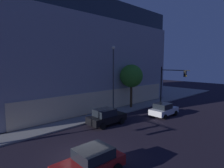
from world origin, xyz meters
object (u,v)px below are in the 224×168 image
(car_black, at_px, (106,117))
(car_white, at_px, (164,110))
(modern_building, at_px, (66,58))
(sidewalk_tree, at_px, (131,76))
(street_lamp_sidewalk, at_px, (113,72))
(traffic_light_far_corner, at_px, (170,79))
(car_red, at_px, (90,162))

(car_black, distance_m, car_white, 7.84)
(modern_building, height_order, sidewalk_tree, modern_building)
(street_lamp_sidewalk, height_order, car_white, street_lamp_sidewalk)
(sidewalk_tree, bearing_deg, car_black, -157.49)
(traffic_light_far_corner, xyz_separation_m, car_black, (-13.88, -0.56, -3.22))
(street_lamp_sidewalk, distance_m, car_white, 7.89)
(street_lamp_sidewalk, relative_size, car_white, 2.14)
(traffic_light_far_corner, bearing_deg, car_red, -161.70)
(car_red, xyz_separation_m, car_white, (14.10, 3.86, -0.02))
(car_black, bearing_deg, car_red, -136.80)
(car_red, height_order, car_black, car_black)
(sidewalk_tree, bearing_deg, car_white, -91.38)
(traffic_light_far_corner, bearing_deg, street_lamp_sidewalk, 169.73)
(traffic_light_far_corner, bearing_deg, modern_building, 122.94)
(street_lamp_sidewalk, relative_size, car_black, 2.00)
(traffic_light_far_corner, height_order, street_lamp_sidewalk, street_lamp_sidewalk)
(sidewalk_tree, relative_size, car_red, 1.52)
(modern_building, xyz_separation_m, sidewalk_tree, (3.57, -12.59, -2.89))
(street_lamp_sidewalk, distance_m, sidewalk_tree, 4.37)
(car_red, distance_m, car_black, 9.09)
(traffic_light_far_corner, distance_m, car_red, 21.84)
(street_lamp_sidewalk, xyz_separation_m, car_red, (-9.99, -8.69, -4.67))
(car_black, xyz_separation_m, car_white, (7.48, -2.36, -0.06))
(car_white, bearing_deg, sidewalk_tree, 88.62)
(sidewalk_tree, bearing_deg, street_lamp_sidewalk, -170.79)
(traffic_light_far_corner, distance_m, sidewalk_tree, 6.81)
(traffic_light_far_corner, bearing_deg, car_white, -155.45)
(traffic_light_far_corner, height_order, car_red, traffic_light_far_corner)
(sidewalk_tree, bearing_deg, modern_building, 105.84)
(car_red, xyz_separation_m, car_black, (6.62, 6.22, 0.04))
(traffic_light_far_corner, relative_size, car_red, 1.43)
(sidewalk_tree, height_order, car_black, sidewalk_tree)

